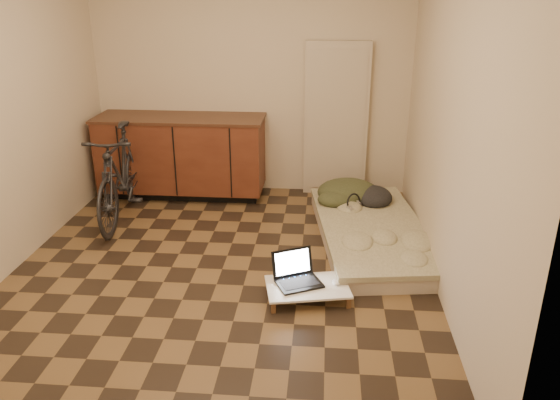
# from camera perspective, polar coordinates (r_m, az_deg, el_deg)

# --- Properties ---
(room_shell) EXTENTS (3.50, 4.00, 2.60)m
(room_shell) POSITION_cam_1_polar(r_m,az_deg,el_deg) (4.22, -6.75, 8.47)
(room_shell) COLOR brown
(room_shell) RESTS_ON ground
(cabinets) EXTENTS (1.84, 0.62, 0.91)m
(cabinets) POSITION_cam_1_polar(r_m,az_deg,el_deg) (6.20, -10.19, 4.58)
(cabinets) COLOR black
(cabinets) RESTS_ON ground
(appliance_panel) EXTENTS (0.70, 0.10, 1.70)m
(appliance_panel) POSITION_cam_1_polar(r_m,az_deg,el_deg) (6.12, 5.87, 8.31)
(appliance_panel) COLOR beige
(appliance_panel) RESTS_ON ground
(bicycle) EXTENTS (0.61, 1.65, 1.05)m
(bicycle) POSITION_cam_1_polar(r_m,az_deg,el_deg) (5.69, -16.38, 3.06)
(bicycle) COLOR black
(bicycle) RESTS_ON ground
(futon) EXTENTS (1.20, 2.07, 0.17)m
(futon) POSITION_cam_1_polar(r_m,az_deg,el_deg) (5.19, 9.58, -3.34)
(futon) COLOR #C4B29C
(futon) RESTS_ON ground
(clothing_pile) EXTENTS (0.75, 0.66, 0.27)m
(clothing_pile) POSITION_cam_1_polar(r_m,az_deg,el_deg) (5.70, 7.84, 1.47)
(clothing_pile) COLOR #333921
(clothing_pile) RESTS_ON futon
(headphones) EXTENTS (0.30, 0.30, 0.15)m
(headphones) POSITION_cam_1_polar(r_m,az_deg,el_deg) (5.44, 7.72, -0.23)
(headphones) COLOR black
(headphones) RESTS_ON futon
(lap_desk) EXTENTS (0.69, 0.52, 0.10)m
(lap_desk) POSITION_cam_1_polar(r_m,az_deg,el_deg) (4.23, 2.88, -9.10)
(lap_desk) COLOR brown
(lap_desk) RESTS_ON ground
(laptop) EXTENTS (0.43, 0.41, 0.23)m
(laptop) POSITION_cam_1_polar(r_m,az_deg,el_deg) (4.25, 1.75, -7.91)
(laptop) COLOR black
(laptop) RESTS_ON lap_desk
(mouse) EXTENTS (0.08, 0.10, 0.03)m
(mouse) POSITION_cam_1_polar(r_m,az_deg,el_deg) (4.26, 5.86, -8.52)
(mouse) COLOR white
(mouse) RESTS_ON lap_desk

